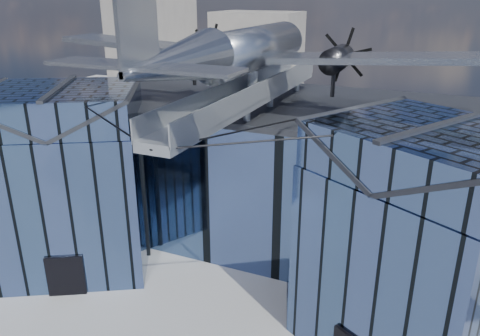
% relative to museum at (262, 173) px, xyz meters
% --- Properties ---
extents(ground_plane, '(120.00, 120.00, 0.00)m').
position_rel_museum_xyz_m(ground_plane, '(-0.00, -5.82, -5.54)').
color(ground_plane, gray).
extents(museum, '(32.88, 24.50, 17.60)m').
position_rel_museum_xyz_m(museum, '(0.00, 0.00, 0.00)').
color(museum, '#415885').
rests_on(museum, ground).
extents(bg_towers, '(77.00, 24.50, 26.00)m').
position_rel_museum_xyz_m(bg_towers, '(1.45, 44.67, 4.47)').
color(bg_towers, gray).
rests_on(bg_towers, ground).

